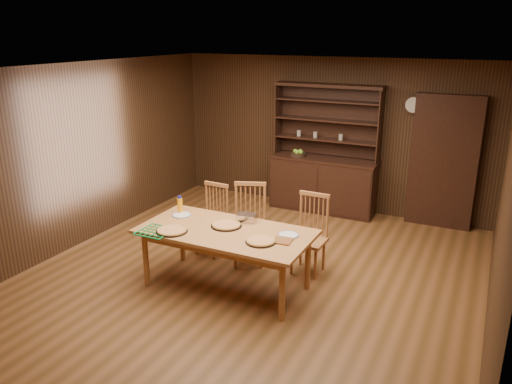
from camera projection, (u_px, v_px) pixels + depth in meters
The scene contains 20 objects.
floor at pixel (252, 276), 6.43m from camera, with size 6.00×6.00×0.00m, color brown.
room_shell at pixel (252, 157), 5.94m from camera, with size 6.00×6.00×6.00m.
china_hutch at pixel (323, 177), 8.59m from camera, with size 1.84×0.52×2.17m.
doorway at pixel (444, 162), 7.78m from camera, with size 1.00×0.18×2.10m, color black.
wall_clock at pixel (413, 105), 7.80m from camera, with size 0.30×0.05×0.30m.
dining_table at pixel (226, 236), 5.95m from camera, with size 2.06×1.03×0.75m.
chair_left at pixel (213, 216), 6.99m from camera, with size 0.43×0.41×0.99m.
chair_center at pixel (250, 221), 6.69m from camera, with size 0.57×0.56×1.09m.
chair_right at pixel (311, 231), 6.43m from camera, with size 0.43×0.41×1.04m.
pizza_left at pixel (172, 230), 5.87m from camera, with size 0.38×0.38×0.04m.
pizza_right at pixel (261, 241), 5.58m from camera, with size 0.35×0.35×0.04m.
pizza_center at pixel (226, 225), 6.04m from camera, with size 0.38×0.38×0.04m.
cooling_rack at pixel (155, 231), 5.88m from camera, with size 0.37×0.37×0.02m, color #0B9242, non-canonical shape.
plate_left at pixel (182, 215), 6.39m from camera, with size 0.24×0.24×0.02m.
plate_right at pixel (288, 235), 5.76m from camera, with size 0.24×0.24×0.02m.
foil_dish at pixel (247, 218), 6.19m from camera, with size 0.23×0.17×0.09m, color white.
juice_bottle at pixel (180, 205), 6.45m from camera, with size 0.07×0.07×0.23m.
pot_holder_a at pixel (283, 241), 5.61m from camera, with size 0.21×0.21×0.02m, color red.
pot_holder_b at pixel (282, 239), 5.65m from camera, with size 0.18×0.18×0.01m, color red.
fruit_bowl at pixel (298, 153), 8.61m from camera, with size 0.28×0.28×0.12m.
Camera 1 is at (2.59, -5.17, 3.02)m, focal length 35.00 mm.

